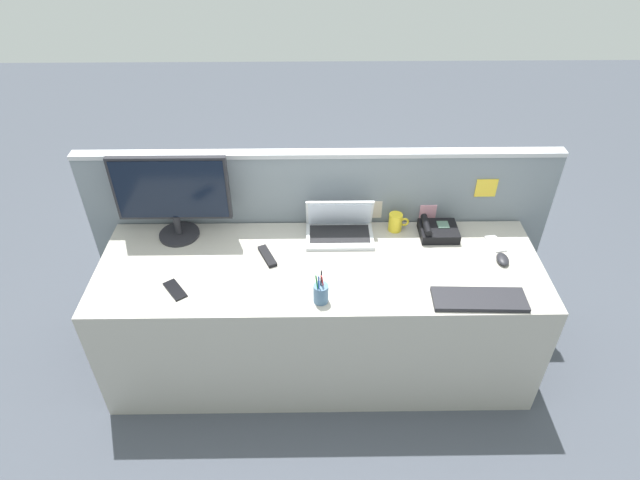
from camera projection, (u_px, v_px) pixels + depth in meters
ground_plane at (320, 359)px, 3.16m from camera, size 10.00×10.00×0.00m
desk at (320, 315)px, 2.94m from camera, size 2.25×0.72×0.73m
cubicle_divider at (319, 239)px, 3.12m from camera, size 2.57×0.07×1.16m
desktop_monitor at (172, 193)px, 2.75m from camera, size 0.59×0.22×0.47m
laptop at (340, 227)px, 2.88m from camera, size 0.36×0.23×0.21m
desk_phone at (437, 231)px, 2.89m from camera, size 0.20×0.18×0.09m
keyboard_main at (479, 299)px, 2.50m from camera, size 0.44×0.16×0.02m
computer_mouse_right_hand at (503, 259)px, 2.72m from camera, size 0.06×0.10×0.03m
pen_cup at (320, 293)px, 2.48m from camera, size 0.07×0.07×0.18m
cell_phone_white_slab at (495, 244)px, 2.84m from camera, size 0.09×0.15×0.01m
cell_phone_black_slab at (175, 290)px, 2.56m from camera, size 0.14×0.16×0.01m
tv_remote at (267, 256)px, 2.75m from camera, size 0.11×0.17×0.02m
coffee_mug at (396, 222)px, 2.92m from camera, size 0.11×0.07×0.10m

